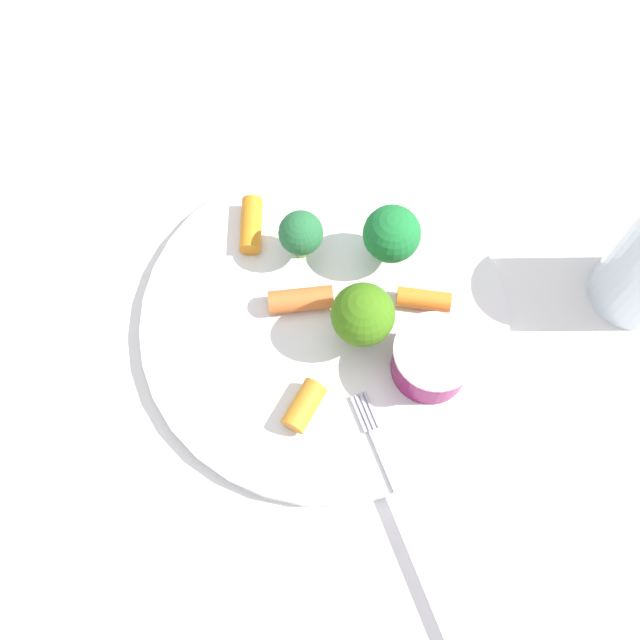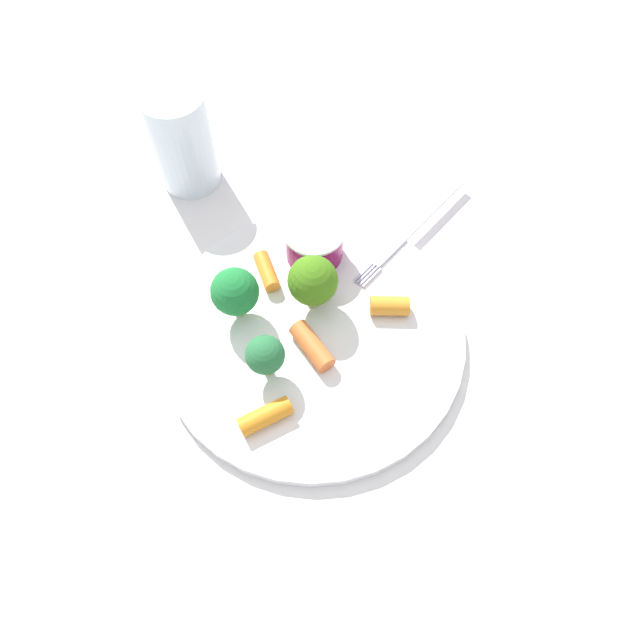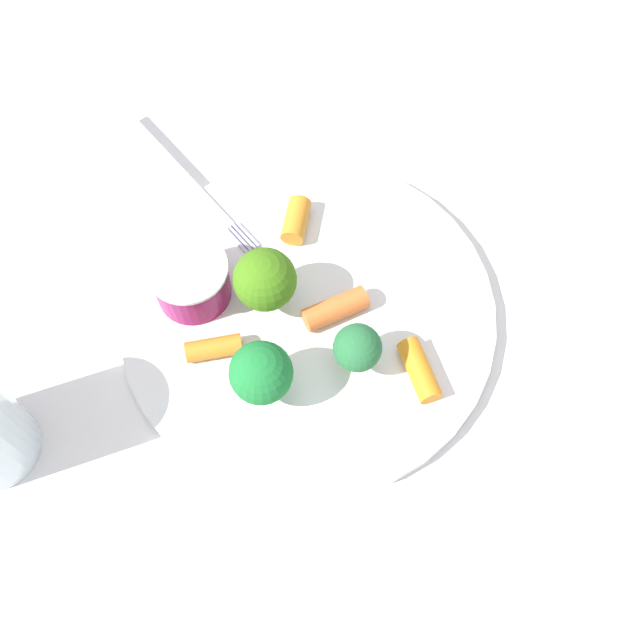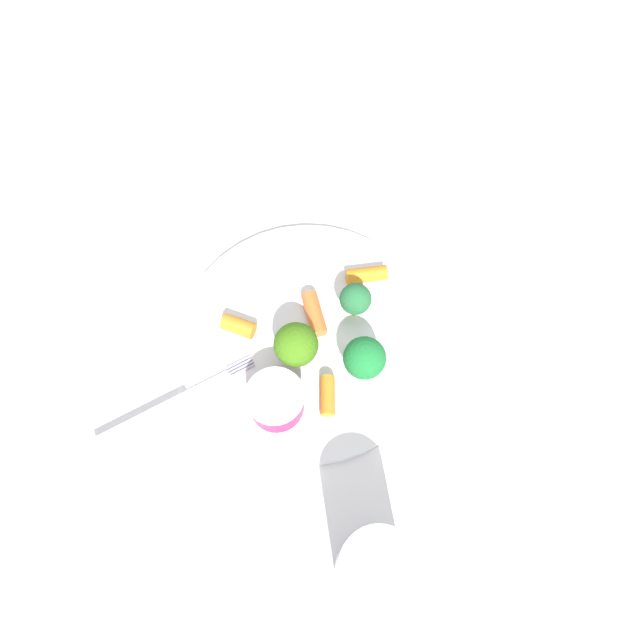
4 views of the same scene
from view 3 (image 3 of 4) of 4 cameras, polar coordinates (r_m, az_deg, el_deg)
name	(u,v)px [view 3 (image 3 of 4)]	position (r m, az deg, el deg)	size (l,w,h in m)	color
ground_plane	(308,317)	(0.56, -0.91, 0.24)	(2.40, 2.40, 0.00)	silver
plate	(308,313)	(0.55, -0.92, 0.51)	(0.28, 0.28, 0.01)	white
sauce_cup	(192,277)	(0.55, -9.79, 3.29)	(0.06, 0.06, 0.04)	#7C0B47
broccoli_floret_0	(265,280)	(0.52, -4.25, 3.05)	(0.05, 0.05, 0.06)	#98AC60
broccoli_floret_1	(357,348)	(0.50, 2.88, -2.17)	(0.03, 0.03, 0.05)	#84B656
broccoli_floret_2	(261,373)	(0.49, -4.54, -4.08)	(0.04, 0.04, 0.06)	#8EC264
carrot_stick_0	(419,370)	(0.53, 7.62, -3.83)	(0.02, 0.02, 0.05)	orange
carrot_stick_1	(335,308)	(0.54, 1.19, 0.89)	(0.02, 0.02, 0.05)	orange
carrot_stick_2	(296,220)	(0.58, -1.85, 7.66)	(0.02, 0.02, 0.04)	orange
carrot_stick_3	(214,348)	(0.53, -8.14, -2.14)	(0.02, 0.02, 0.04)	orange
fork	(188,180)	(0.62, -10.06, 10.50)	(0.14, 0.12, 0.00)	#B3ADC8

